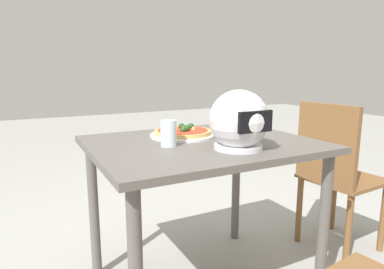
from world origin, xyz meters
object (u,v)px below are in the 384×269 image
object	(u,v)px
pizza	(183,132)
motorcycle_helmet	(239,121)
chair_side	(335,170)
drinking_glass	(169,133)
dining_table	(202,162)

from	to	relation	value
pizza	motorcycle_helmet	xyz separation A→B (m)	(-0.09, 0.35, 0.09)
motorcycle_helmet	chair_side	xyz separation A→B (m)	(-0.81, -0.16, -0.37)
drinking_glass	chair_side	bearing A→B (deg)	178.76
dining_table	drinking_glass	distance (m)	0.24
pizza	drinking_glass	size ratio (longest dim) A/B	2.51
pizza	motorcycle_helmet	world-z (taller)	motorcycle_helmet
motorcycle_helmet	chair_side	bearing A→B (deg)	-168.64
chair_side	motorcycle_helmet	bearing A→B (deg)	11.36
pizza	drinking_glass	xyz separation A→B (m)	(0.15, 0.17, 0.03)
motorcycle_helmet	drinking_glass	bearing A→B (deg)	-38.04
dining_table	chair_side	size ratio (longest dim) A/B	1.12
chair_side	pizza	bearing A→B (deg)	-12.01
drinking_glass	chair_side	size ratio (longest dim) A/B	0.13
pizza	chair_side	xyz separation A→B (m)	(-0.89, 0.19, -0.27)
chair_side	dining_table	bearing A→B (deg)	-3.01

